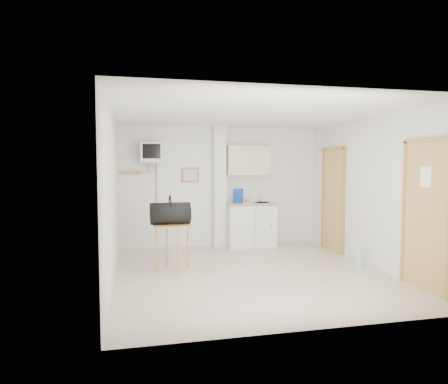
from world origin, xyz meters
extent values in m
plane|color=#BDB297|center=(0.00, 0.00, 0.00)|extent=(4.50, 4.50, 0.00)
cube|color=white|center=(0.00, 2.25, 1.25)|extent=(4.20, 0.04, 2.50)
cube|color=white|center=(0.00, -2.25, 1.25)|extent=(4.20, 0.04, 2.50)
cube|color=white|center=(-2.10, 0.00, 1.25)|extent=(0.04, 4.50, 2.50)
cube|color=white|center=(2.10, 0.00, 1.25)|extent=(0.04, 4.50, 2.50)
cube|color=white|center=(0.00, 0.00, 2.50)|extent=(4.20, 4.50, 0.04)
cube|color=white|center=(-0.05, 2.14, 1.25)|extent=(0.25, 0.22, 2.50)
cube|color=#D05247|center=(-0.65, 2.23, 1.50)|extent=(0.36, 0.03, 0.30)
cube|color=silver|center=(-0.65, 2.22, 1.50)|extent=(0.28, 0.01, 0.22)
cube|color=#AF8441|center=(-1.85, 2.22, 1.55)|extent=(0.40, 0.05, 0.06)
cube|color=white|center=(-0.32, 2.24, 0.95)|extent=(0.15, 0.02, 0.08)
cylinder|color=#AF8441|center=(-2.00, 2.16, 1.54)|extent=(0.02, 0.08, 0.02)
cylinder|color=#AF8441|center=(-1.70, 2.16, 1.54)|extent=(0.02, 0.08, 0.02)
cube|color=#A56A3A|center=(2.08, 1.25, 1.00)|extent=(0.04, 0.75, 2.00)
cube|color=olive|center=(2.07, 1.25, 1.00)|extent=(0.06, 0.87, 2.06)
cube|color=#A56A3A|center=(2.08, -1.35, 1.01)|extent=(0.04, 0.82, 2.02)
cube|color=olive|center=(2.07, -1.35, 1.01)|extent=(0.06, 0.94, 2.08)
cube|color=white|center=(2.05, -1.35, 1.55)|extent=(0.01, 0.20, 0.28)
cube|color=white|center=(0.58, 1.98, 0.44)|extent=(1.00, 0.55, 0.88)
cube|color=gray|center=(0.58, 1.98, 0.90)|extent=(1.03, 0.58, 0.04)
cylinder|color=#B7B7BA|center=(0.83, 1.98, 0.90)|extent=(0.30, 0.30, 0.05)
cylinder|color=#B7B7BA|center=(0.83, 2.12, 1.00)|extent=(0.02, 0.02, 0.16)
cylinder|color=#B7B7BA|center=(0.83, 2.06, 1.07)|extent=(0.02, 0.13, 0.02)
cube|color=beige|center=(0.55, 2.09, 1.80)|extent=(0.90, 0.32, 0.60)
cube|color=#0B379F|center=(0.33, 2.04, 1.06)|extent=(0.19, 0.07, 0.29)
cylinder|color=white|center=(0.49, 1.90, 0.93)|extent=(0.22, 0.22, 0.01)
sphere|color=tan|center=(0.49, 1.90, 0.97)|extent=(0.11, 0.11, 0.11)
cube|color=slate|center=(-1.45, 2.09, 1.73)|extent=(0.36, 0.32, 0.02)
cube|color=slate|center=(-1.45, 2.22, 1.65)|extent=(0.10, 0.06, 0.20)
cube|color=silver|center=(-1.45, 2.02, 1.95)|extent=(0.44, 0.42, 0.40)
cube|color=black|center=(-1.45, 1.80, 1.97)|extent=(0.34, 0.02, 0.28)
cylinder|color=black|center=(-1.35, 2.23, 0.86)|extent=(0.01, 0.01, 1.73)
cylinder|color=#AF8441|center=(-1.19, 0.44, 0.74)|extent=(0.62, 0.62, 0.03)
cylinder|color=#AF8441|center=(-0.93, 0.51, 0.36)|extent=(0.04, 0.04, 0.72)
cylinder|color=#AF8441|center=(-1.26, 0.70, 0.36)|extent=(0.04, 0.04, 0.72)
cylinder|color=#AF8441|center=(-1.45, 0.37, 0.36)|extent=(0.04, 0.04, 0.72)
cylinder|color=#AF8441|center=(-1.12, 0.18, 0.36)|extent=(0.04, 0.04, 0.72)
cylinder|color=black|center=(-1.22, 0.45, 0.93)|extent=(0.65, 0.37, 0.35)
torus|color=black|center=(-1.22, 0.45, 1.09)|extent=(0.03, 0.26, 0.26)
cylinder|color=#AECEE7|center=(1.82, -0.13, 0.15)|extent=(0.12, 0.12, 0.31)
cylinder|color=#AECEE7|center=(1.82, -0.13, 0.33)|extent=(0.03, 0.03, 0.04)
camera|label=1|loc=(-1.77, -5.98, 1.72)|focal=32.00mm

